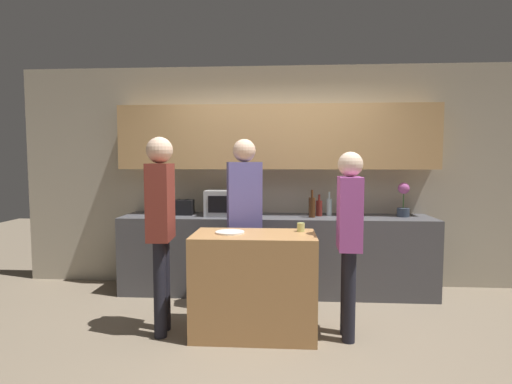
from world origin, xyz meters
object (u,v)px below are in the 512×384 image
plate_on_island (230,232)px  person_center (161,217)px  potted_plant (403,200)px  bottle_1 (319,208)px  toaster (183,207)px  person_left (244,208)px  cup_0 (301,227)px  person_right (349,229)px  microwave (228,203)px  bottle_0 (312,207)px  bottle_2 (329,207)px

plate_on_island → person_center: 0.62m
potted_plant → bottle_1: bearing=-179.4°
toaster → person_center: person_center is taller
person_left → person_center: person_left is taller
cup_0 → toaster: bearing=141.9°
toaster → potted_plant: (2.59, 0.00, 0.11)m
person_left → person_right: person_left is taller
plate_on_island → person_right: (1.04, -0.06, 0.05)m
microwave → bottle_0: bottle_0 is taller
bottle_2 → plate_on_island: bottle_2 is taller
toaster → bottle_0: 1.54m
toaster → bottle_1: size_ratio=1.03×
bottle_2 → cup_0: 1.18m
bottle_0 → person_right: (0.23, -1.12, -0.06)m
cup_0 → bottle_2: bearing=70.9°
bottle_0 → bottle_2: (0.21, 0.17, -0.01)m
person_left → plate_on_island: bearing=67.6°
bottle_0 → person_center: 1.81m
bottle_1 → bottle_2: bearing=23.1°
bottle_2 → cup_0: (-0.38, -1.11, -0.07)m
bottle_0 → bottle_1: bearing=51.1°
bottle_2 → cup_0: size_ratio=3.51×
bottle_0 → person_right: size_ratio=0.19×
microwave → plate_on_island: size_ratio=2.00×
person_center → person_left: bearing=127.9°
toaster → person_right: person_right is taller
person_right → toaster: bearing=57.9°
bottle_1 → bottle_2: bottle_2 is taller
bottle_2 → plate_on_island: bearing=-129.7°
bottle_1 → person_center: bearing=-140.3°
cup_0 → plate_on_island: bearing=-169.6°
plate_on_island → person_center: size_ratio=0.15×
person_right → person_center: bearing=93.5°
potted_plant → bottle_2: potted_plant is taller
bottle_0 → plate_on_island: (-0.81, -1.06, -0.11)m
potted_plant → person_right: size_ratio=0.24×
bottle_0 → bottle_1: (0.09, 0.11, -0.02)m
toaster → plate_on_island: 1.39m
toaster → cup_0: 1.73m
bottle_1 → person_left: person_left is taller
microwave → bottle_2: microwave is taller
toaster → bottle_1: (1.62, -0.01, 0.01)m
microwave → person_center: size_ratio=0.30×
toaster → bottle_0: bearing=-4.6°
bottle_0 → person_center: bearing=-141.2°
person_center → bottle_2: bearing=124.8°
person_center → person_right: bearing=86.5°
microwave → bottle_0: size_ratio=1.65×
microwave → person_right: size_ratio=0.32×
bottle_1 → person_left: (-0.82, -0.64, 0.06)m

